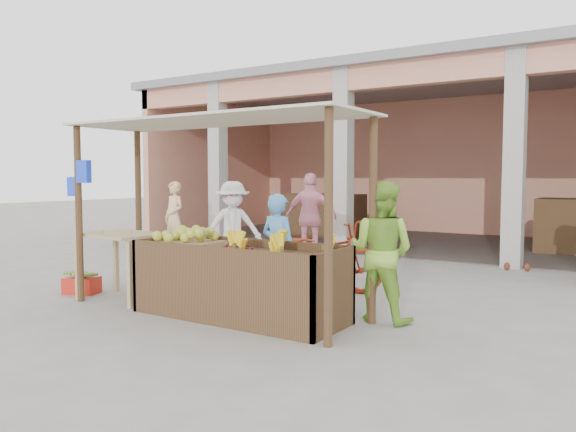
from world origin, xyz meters
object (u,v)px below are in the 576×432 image
Objects in this scene: red_crate at (82,285)px; vendor_green at (382,248)px; motorcycle at (319,254)px; vendor_blue at (279,246)px; fruit_stall at (239,284)px; side_table at (122,243)px.

vendor_green reaches higher than red_crate.
vendor_green is at bearing -135.08° from motorcycle.
vendor_blue is 0.75× the size of motorcycle.
red_crate is (-2.76, -0.12, -0.28)m from fruit_stall.
motorcycle is at bearing -82.25° from vendor_blue.
vendor_green is (4.25, 0.89, 0.74)m from red_crate.
vendor_green is at bearing -8.95° from red_crate.
fruit_stall is at bearing -18.33° from red_crate.
red_crate is 0.22× the size of motorcycle.
fruit_stall is 1.25× the size of motorcycle.
vendor_blue is (1.97, 0.90, 0.01)m from side_table.
red_crate is at bearing 25.57° from vendor_blue.
vendor_blue is 0.91× the size of vendor_green.
side_table is 1.04m from red_crate.
red_crate is at bearing 13.29° from vendor_green.
fruit_stall is 5.72× the size of red_crate.
side_table is 0.72× the size of vendor_green.
motorcycle is at bearing -36.89° from vendor_green.
vendor_blue is (0.01, 0.83, 0.38)m from fruit_stall.
vendor_blue is 1.15m from motorcycle.
vendor_blue is at bearing -0.91° from vendor_green.
side_table is at bearing -177.92° from fruit_stall.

